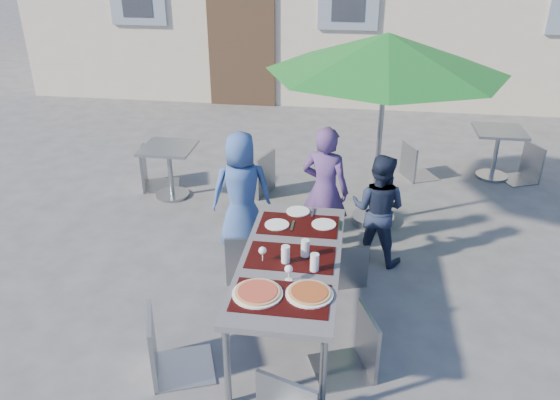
% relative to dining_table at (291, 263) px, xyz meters
% --- Properties ---
extents(ground, '(90.00, 90.00, 0.00)m').
position_rel_dining_table_xyz_m(ground, '(0.17, -0.72, -0.70)').
color(ground, '#494A4C').
rests_on(ground, ground).
extents(dining_table, '(0.80, 1.85, 0.76)m').
position_rel_dining_table_xyz_m(dining_table, '(0.00, 0.00, 0.00)').
color(dining_table, '#404044').
rests_on(dining_table, ground).
extents(pizza_near_left, '(0.37, 0.37, 0.03)m').
position_rel_dining_table_xyz_m(pizza_near_left, '(-0.17, -0.53, 0.07)').
color(pizza_near_left, white).
rests_on(pizza_near_left, dining_table).
extents(pizza_near_right, '(0.35, 0.35, 0.03)m').
position_rel_dining_table_xyz_m(pizza_near_right, '(0.20, -0.49, 0.07)').
color(pizza_near_right, white).
rests_on(pizza_near_right, dining_table).
extents(glassware, '(0.49, 0.42, 0.15)m').
position_rel_dining_table_xyz_m(glassware, '(0.06, -0.10, 0.13)').
color(glassware, silver).
rests_on(glassware, dining_table).
extents(place_settings, '(0.68, 0.50, 0.01)m').
position_rel_dining_table_xyz_m(place_settings, '(0.00, 0.63, 0.06)').
color(place_settings, white).
rests_on(place_settings, dining_table).
extents(child_0, '(0.73, 0.57, 1.30)m').
position_rel_dining_table_xyz_m(child_0, '(-0.70, 1.37, -0.04)').
color(child_0, '#355493').
rests_on(child_0, ground).
extents(child_1, '(0.58, 0.46, 1.39)m').
position_rel_dining_table_xyz_m(child_1, '(0.18, 1.43, 0.00)').
color(child_1, '#4E366E').
rests_on(child_1, ground).
extents(child_2, '(0.65, 0.49, 1.18)m').
position_rel_dining_table_xyz_m(child_2, '(0.73, 1.29, -0.11)').
color(child_2, '#1A2239').
rests_on(child_2, ground).
extents(chair_0, '(0.51, 0.52, 1.00)m').
position_rel_dining_table_xyz_m(chair_0, '(-0.51, 0.73, -0.11)').
color(chair_0, gray).
rests_on(chair_0, ground).
extents(chair_1, '(0.46, 0.47, 0.95)m').
position_rel_dining_table_xyz_m(chair_1, '(-0.12, 0.89, -0.14)').
color(chair_1, gray).
rests_on(chair_1, ground).
extents(chair_2, '(0.49, 0.49, 0.87)m').
position_rel_dining_table_xyz_m(chair_2, '(0.44, 0.79, -0.19)').
color(chair_2, gray).
rests_on(chair_2, ground).
extents(chair_3, '(0.60, 0.59, 1.04)m').
position_rel_dining_table_xyz_m(chair_3, '(-0.88, -0.61, -0.08)').
color(chair_3, '#8E9499').
rests_on(chair_3, ground).
extents(chair_4, '(0.56, 0.56, 0.97)m').
position_rel_dining_table_xyz_m(chair_4, '(0.55, -0.38, -0.13)').
color(chair_4, gray).
rests_on(chair_4, ground).
extents(chair_5, '(0.56, 0.57, 1.00)m').
position_rel_dining_table_xyz_m(chair_5, '(0.09, -1.22, -0.10)').
color(chair_5, gray).
rests_on(chair_5, ground).
extents(patio_umbrella, '(2.55, 2.55, 2.20)m').
position_rel_dining_table_xyz_m(patio_umbrella, '(0.72, 2.12, 1.28)').
color(patio_umbrella, '#95979C').
rests_on(patio_umbrella, ground).
extents(cafe_table_0, '(0.64, 0.64, 0.69)m').
position_rel_dining_table_xyz_m(cafe_table_0, '(-1.88, 2.47, -0.25)').
color(cafe_table_0, '#95979C').
rests_on(cafe_table_0, ground).
extents(bg_chair_l_0, '(0.58, 0.57, 1.04)m').
position_rel_dining_table_xyz_m(bg_chair_l_0, '(-2.23, 2.72, -0.08)').
color(bg_chair_l_0, gray).
rests_on(bg_chair_l_0, ground).
extents(bg_chair_r_0, '(0.60, 0.60, 1.06)m').
position_rel_dining_table_xyz_m(bg_chair_r_0, '(-0.77, 2.74, -0.07)').
color(bg_chair_r_0, gray).
rests_on(bg_chair_r_0, ground).
extents(cafe_table_1, '(0.66, 0.66, 0.70)m').
position_rel_dining_table_xyz_m(cafe_table_1, '(2.40, 3.71, -0.23)').
color(cafe_table_1, '#95979C').
rests_on(cafe_table_1, ground).
extents(bg_chair_l_1, '(0.55, 0.55, 0.94)m').
position_rel_dining_table_xyz_m(bg_chair_l_1, '(1.30, 3.54, -0.15)').
color(bg_chair_l_1, gray).
rests_on(bg_chair_l_1, ground).
extents(bg_chair_r_1, '(0.56, 0.56, 0.95)m').
position_rel_dining_table_xyz_m(bg_chair_r_1, '(2.81, 3.69, -0.14)').
color(bg_chair_r_1, gray).
rests_on(bg_chair_r_1, ground).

